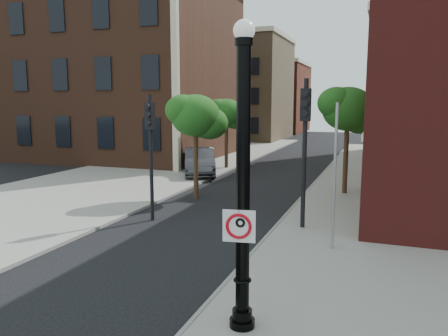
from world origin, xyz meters
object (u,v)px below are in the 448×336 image
at_px(traffic_signal_right, 305,130).
at_px(no_parking_sign, 239,226).
at_px(parked_car, 200,162).
at_px(traffic_signal_left, 150,136).
at_px(lamppost, 243,196).

bearing_deg(traffic_signal_right, no_parking_sign, -89.91).
distance_m(parked_car, traffic_signal_right, 13.14).
bearing_deg(traffic_signal_left, no_parking_sign, -45.21).
bearing_deg(lamppost, no_parking_sign, -98.82).
height_order(lamppost, no_parking_sign, lamppost).
distance_m(no_parking_sign, traffic_signal_left, 9.17).
distance_m(lamppost, traffic_signal_left, 9.02).
bearing_deg(no_parking_sign, traffic_signal_right, 81.21).
relative_size(lamppost, no_parking_sign, 9.56).
bearing_deg(parked_car, no_parking_sign, -88.87).
xyz_separation_m(lamppost, traffic_signal_left, (-5.91, 6.80, 0.48)).
xyz_separation_m(lamppost, parked_car, (-8.41, 17.28, -1.97)).
height_order(no_parking_sign, parked_car, no_parking_sign).
bearing_deg(no_parking_sign, lamppost, 71.68).
bearing_deg(traffic_signal_right, traffic_signal_left, -173.81).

